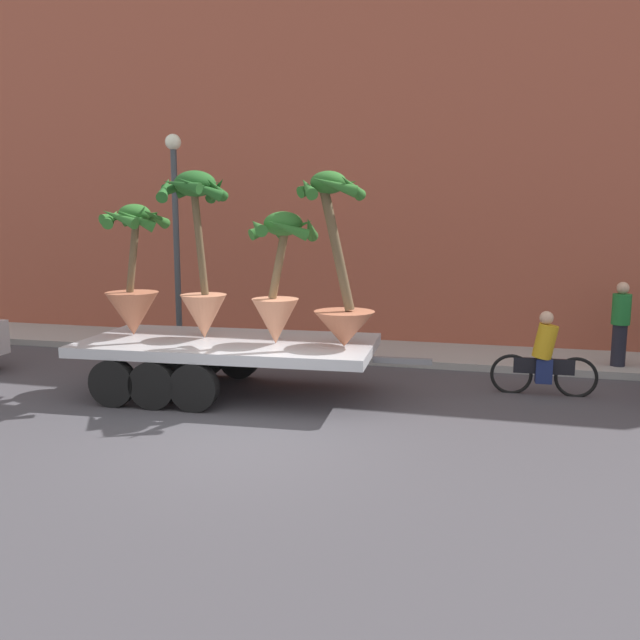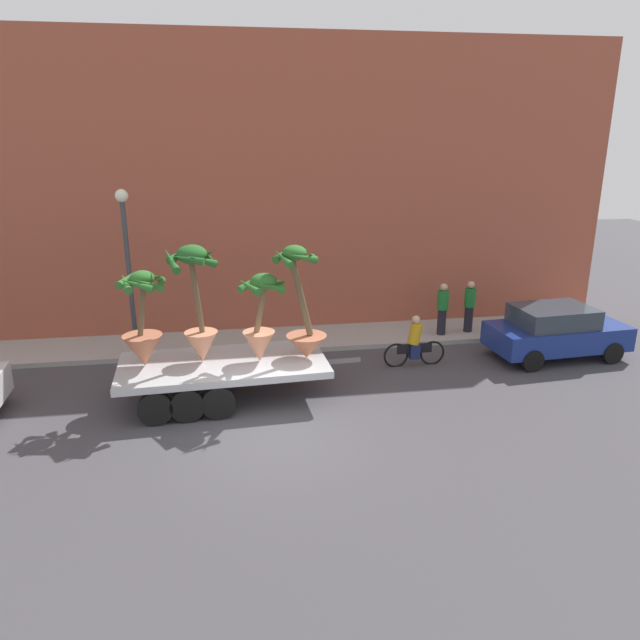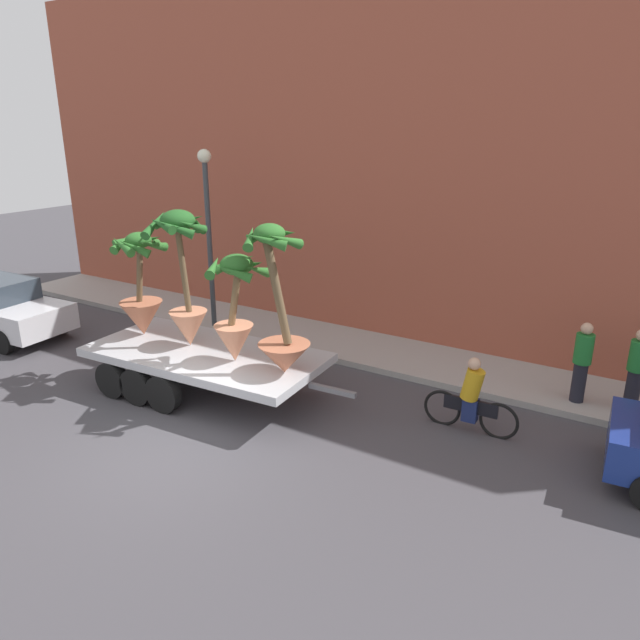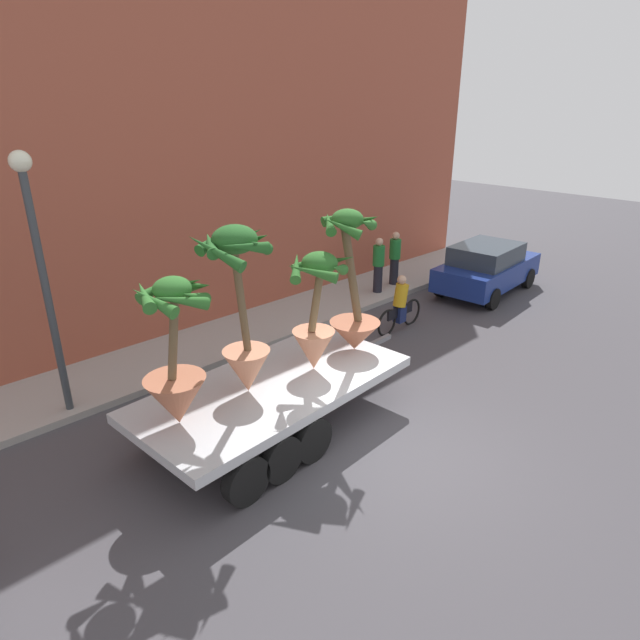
{
  "view_description": "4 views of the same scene",
  "coord_description": "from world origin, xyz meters",
  "px_view_note": "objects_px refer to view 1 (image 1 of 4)",
  "views": [
    {
      "loc": [
        3.36,
        -8.5,
        3.14
      ],
      "look_at": [
        0.27,
        3.25,
        1.23
      ],
      "focal_mm": 36.8,
      "sensor_mm": 36.0,
      "label": 1
    },
    {
      "loc": [
        -0.88,
        -11.97,
        6.5
      ],
      "look_at": [
        1.39,
        2.42,
        1.87
      ],
      "focal_mm": 33.46,
      "sensor_mm": 36.0,
      "label": 2
    },
    {
      "loc": [
        7.18,
        -6.62,
        5.68
      ],
      "look_at": [
        1.28,
        2.96,
        1.87
      ],
      "focal_mm": 33.17,
      "sensor_mm": 36.0,
      "label": 3
    },
    {
      "loc": [
        -6.51,
        -4.66,
        5.75
      ],
      "look_at": [
        0.7,
        2.8,
        1.5
      ],
      "focal_mm": 30.47,
      "sensor_mm": 36.0,
      "label": 4
    }
  ],
  "objects_px": {
    "potted_palm_middle": "(199,256)",
    "potted_palm_front": "(279,283)",
    "cyclist": "(544,358)",
    "potted_palm_extra": "(340,284)",
    "pedestrian_near_gate": "(620,322)",
    "flatbed_trailer": "(217,352)",
    "street_lamp": "(175,213)",
    "potted_palm_rear": "(133,284)"
  },
  "relations": [
    {
      "from": "potted_palm_rear",
      "to": "street_lamp",
      "type": "xyz_separation_m",
      "value": [
        -0.7,
        3.13,
        1.3
      ]
    },
    {
      "from": "cyclist",
      "to": "pedestrian_near_gate",
      "type": "bearing_deg",
      "value": 53.17
    },
    {
      "from": "potted_palm_front",
      "to": "pedestrian_near_gate",
      "type": "xyz_separation_m",
      "value": [
        6.04,
        3.57,
        -0.99
      ]
    },
    {
      "from": "potted_palm_extra",
      "to": "cyclist",
      "type": "distance_m",
      "value": 3.93
    },
    {
      "from": "potted_palm_rear",
      "to": "potted_palm_middle",
      "type": "height_order",
      "value": "potted_palm_middle"
    },
    {
      "from": "potted_palm_front",
      "to": "cyclist",
      "type": "height_order",
      "value": "potted_palm_front"
    },
    {
      "from": "flatbed_trailer",
      "to": "potted_palm_rear",
      "type": "height_order",
      "value": "potted_palm_rear"
    },
    {
      "from": "potted_palm_front",
      "to": "street_lamp",
      "type": "height_order",
      "value": "street_lamp"
    },
    {
      "from": "potted_palm_rear",
      "to": "street_lamp",
      "type": "relative_size",
      "value": 0.5
    },
    {
      "from": "potted_palm_extra",
      "to": "cyclist",
      "type": "bearing_deg",
      "value": 22.4
    },
    {
      "from": "cyclist",
      "to": "potted_palm_front",
      "type": "bearing_deg",
      "value": -161.98
    },
    {
      "from": "potted_palm_rear",
      "to": "street_lamp",
      "type": "bearing_deg",
      "value": 102.57
    },
    {
      "from": "potted_palm_rear",
      "to": "potted_palm_middle",
      "type": "relative_size",
      "value": 0.81
    },
    {
      "from": "potted_palm_rear",
      "to": "potted_palm_extra",
      "type": "xyz_separation_m",
      "value": [
        3.89,
        -0.07,
        0.11
      ]
    },
    {
      "from": "potted_palm_middle",
      "to": "street_lamp",
      "type": "relative_size",
      "value": 0.61
    },
    {
      "from": "potted_palm_front",
      "to": "cyclist",
      "type": "distance_m",
      "value": 4.88
    },
    {
      "from": "potted_palm_front",
      "to": "cyclist",
      "type": "bearing_deg",
      "value": 18.02
    },
    {
      "from": "pedestrian_near_gate",
      "to": "street_lamp",
      "type": "height_order",
      "value": "street_lamp"
    },
    {
      "from": "flatbed_trailer",
      "to": "pedestrian_near_gate",
      "type": "xyz_separation_m",
      "value": [
        7.25,
        3.48,
        0.29
      ]
    },
    {
      "from": "flatbed_trailer",
      "to": "potted_palm_middle",
      "type": "height_order",
      "value": "potted_palm_middle"
    },
    {
      "from": "potted_palm_front",
      "to": "pedestrian_near_gate",
      "type": "height_order",
      "value": "potted_palm_front"
    },
    {
      "from": "potted_palm_middle",
      "to": "pedestrian_near_gate",
      "type": "height_order",
      "value": "potted_palm_middle"
    },
    {
      "from": "flatbed_trailer",
      "to": "cyclist",
      "type": "distance_m",
      "value": 5.83
    },
    {
      "from": "potted_palm_rear",
      "to": "cyclist",
      "type": "height_order",
      "value": "potted_palm_rear"
    },
    {
      "from": "pedestrian_near_gate",
      "to": "potted_palm_front",
      "type": "bearing_deg",
      "value": -149.46
    },
    {
      "from": "potted_palm_middle",
      "to": "potted_palm_extra",
      "type": "height_order",
      "value": "potted_palm_middle"
    },
    {
      "from": "pedestrian_near_gate",
      "to": "flatbed_trailer",
      "type": "bearing_deg",
      "value": -154.36
    },
    {
      "from": "potted_palm_extra",
      "to": "cyclist",
      "type": "height_order",
      "value": "potted_palm_extra"
    },
    {
      "from": "flatbed_trailer",
      "to": "cyclist",
      "type": "bearing_deg",
      "value": 13.55
    },
    {
      "from": "street_lamp",
      "to": "flatbed_trailer",
      "type": "bearing_deg",
      "value": -53.66
    },
    {
      "from": "potted_palm_middle",
      "to": "potted_palm_front",
      "type": "height_order",
      "value": "potted_palm_middle"
    },
    {
      "from": "potted_palm_front",
      "to": "cyclist",
      "type": "xyz_separation_m",
      "value": [
        4.46,
        1.45,
        -1.36
      ]
    },
    {
      "from": "street_lamp",
      "to": "cyclist",
      "type": "bearing_deg",
      "value": -12.67
    },
    {
      "from": "potted_palm_extra",
      "to": "potted_palm_rear",
      "type": "bearing_deg",
      "value": 178.95
    },
    {
      "from": "flatbed_trailer",
      "to": "potted_palm_extra",
      "type": "xyz_separation_m",
      "value": [
        2.26,
        -0.04,
        1.29
      ]
    },
    {
      "from": "cyclist",
      "to": "potted_palm_extra",
      "type": "bearing_deg",
      "value": -157.6
    },
    {
      "from": "potted_palm_rear",
      "to": "cyclist",
      "type": "xyz_separation_m",
      "value": [
        7.3,
        1.33,
        -1.27
      ]
    },
    {
      "from": "flatbed_trailer",
      "to": "potted_palm_extra",
      "type": "bearing_deg",
      "value": -0.97
    },
    {
      "from": "potted_palm_extra",
      "to": "pedestrian_near_gate",
      "type": "xyz_separation_m",
      "value": [
        4.99,
        3.52,
        -1.0
      ]
    },
    {
      "from": "potted_palm_middle",
      "to": "cyclist",
      "type": "relative_size",
      "value": 1.61
    },
    {
      "from": "potted_palm_middle",
      "to": "potted_palm_front",
      "type": "xyz_separation_m",
      "value": [
        1.53,
        -0.17,
        -0.42
      ]
    },
    {
      "from": "potted_palm_middle",
      "to": "potted_palm_front",
      "type": "bearing_deg",
      "value": -6.31
    }
  ]
}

